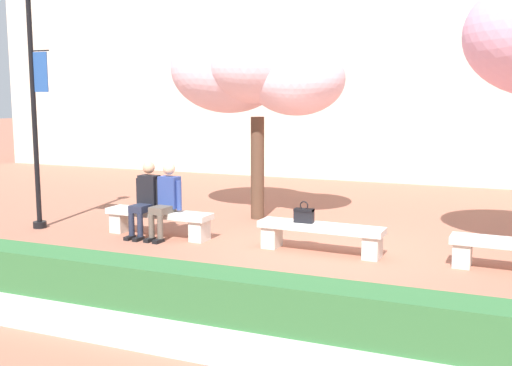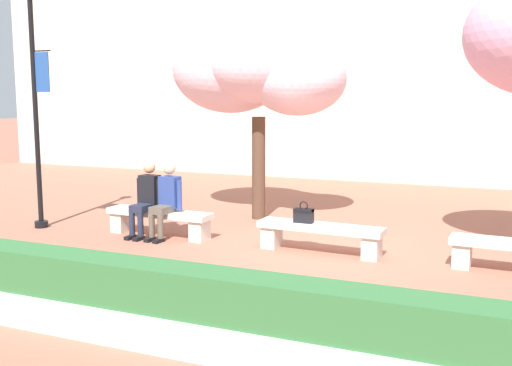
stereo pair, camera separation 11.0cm
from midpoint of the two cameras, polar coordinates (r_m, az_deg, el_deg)
The scene contains 10 objects.
ground_plane at distance 9.39m, azimuth 6.42°, elevation -6.61°, with size 100.00×100.00×0.00m, color #9E604C.
building_facade at distance 18.98m, azimuth 15.61°, elevation 11.90°, with size 28.00×4.00×7.43m, color beige.
stone_bench_west_end at distance 10.50m, azimuth -8.91°, elevation -3.35°, with size 1.99×0.51×0.45m.
stone_bench_near_west at distance 9.32m, azimuth 6.45°, elevation -4.78°, with size 1.99×0.51×0.45m.
person_seated_left at distance 10.49m, azimuth -10.07°, elevation -1.22°, with size 0.51×0.70×1.29m.
person_seated_right at distance 10.28m, azimuth -8.20°, elevation -1.37°, with size 0.51×0.71×1.29m.
handbag at distance 9.35m, azimuth 4.90°, elevation -3.01°, with size 0.30×0.15×0.34m.
cherry_tree_main at distance 11.90m, azimuth 0.15°, elevation 10.67°, with size 3.60×2.38×3.85m.
lamp_post_with_banner at distance 11.53m, azimuth -20.07°, elevation 8.82°, with size 0.54×0.28×4.38m.
planter_hedge_foreground at distance 5.78m, azimuth -5.16°, elevation -12.14°, with size 10.42×0.50×0.80m.
Camera 2 is at (2.64, -8.68, 2.39)m, focal length 42.00 mm.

